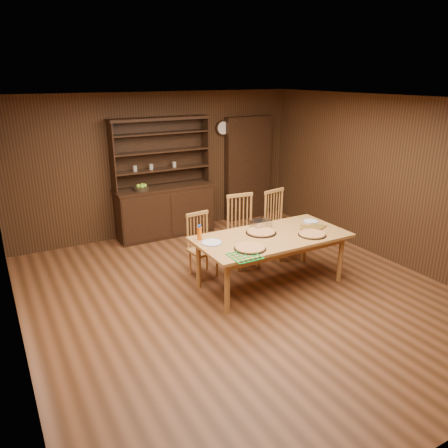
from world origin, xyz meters
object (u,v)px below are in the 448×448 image
chair_left (201,243)px  juice_bottle (199,233)px  chair_center (242,228)px  china_hutch (165,204)px  chair_right (278,221)px  dining_table (271,240)px

chair_left → juice_bottle: size_ratio=4.58×
chair_center → juice_bottle: (-0.97, -0.47, 0.24)m
juice_bottle → chair_left: bearing=62.3°
china_hutch → chair_center: (0.56, -1.84, 0.01)m
china_hutch → juice_bottle: (-0.41, -2.31, 0.25)m
china_hutch → chair_center: size_ratio=1.92×
chair_right → juice_bottle: 1.77m
dining_table → chair_left: (-0.71, 0.80, -0.17)m
juice_bottle → chair_right: bearing=16.7°
chair_left → chair_right: size_ratio=0.87×
chair_left → chair_center: (0.74, 0.02, 0.10)m
dining_table → chair_left: size_ratio=2.24×
chair_left → chair_right: bearing=-3.1°
china_hutch → chair_left: (-0.17, -1.87, -0.09)m
juice_bottle → dining_table: bearing=-20.4°
dining_table → chair_right: (0.73, 0.86, -0.09)m
china_hutch → chair_left: bearing=-95.4°
chair_center → chair_right: size_ratio=1.02×
dining_table → juice_bottle: size_ratio=10.25×
dining_table → chair_right: bearing=49.6°
chair_center → juice_bottle: size_ratio=5.41×
dining_table → juice_bottle: juice_bottle is taller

